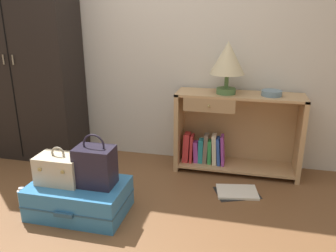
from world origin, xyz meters
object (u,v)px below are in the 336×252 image
object	(u,v)px
wardrobe	(24,57)
bowl	(272,93)
handbag	(95,166)
bottle	(23,199)
train_case	(60,169)
suitcase_large	(79,198)
table_lamp	(228,60)
open_book_on_floor	(237,192)
bookshelf	(231,133)

from	to	relation	value
wardrobe	bowl	bearing A→B (deg)	0.88
handbag	bottle	xyz separation A→B (m)	(-0.59, -0.06, -0.31)
train_case	bowl	bearing A→B (deg)	33.28
suitcase_large	train_case	xyz separation A→B (m)	(-0.13, -0.00, 0.23)
table_lamp	bowl	distance (m)	0.48
open_book_on_floor	suitcase_large	bearing A→B (deg)	-153.69
table_lamp	bottle	distance (m)	2.00
table_lamp	open_book_on_floor	size ratio (longest dim) A/B	1.09
suitcase_large	handbag	world-z (taller)	handbag
bookshelf	bowl	xyz separation A→B (m)	(0.32, -0.03, 0.40)
table_lamp	bowl	xyz separation A→B (m)	(0.39, 0.01, -0.27)
bookshelf	bowl	distance (m)	0.52
wardrobe	open_book_on_floor	xyz separation A→B (m)	(2.13, -0.38, -1.01)
bookshelf	table_lamp	distance (m)	0.68
bookshelf	open_book_on_floor	distance (m)	0.58
suitcase_large	open_book_on_floor	bearing A→B (deg)	26.31
train_case	handbag	distance (m)	0.28
handbag	bowl	bearing A→B (deg)	38.16
bottle	open_book_on_floor	size ratio (longest dim) A/B	0.42
open_book_on_floor	train_case	bearing A→B (deg)	-155.98
bowl	suitcase_large	world-z (taller)	bowl
wardrobe	bowl	distance (m)	2.37
handbag	wardrobe	bearing A→B (deg)	140.80
wardrobe	bowl	world-z (taller)	wardrobe
wardrobe	handbag	world-z (taller)	wardrobe
bowl	bottle	distance (m)	2.20
table_lamp	open_book_on_floor	xyz separation A→B (m)	(0.16, -0.41, -1.04)
bookshelf	table_lamp	world-z (taller)	table_lamp
wardrobe	open_book_on_floor	bearing A→B (deg)	-10.11
train_case	bottle	size ratio (longest dim) A/B	1.86
bowl	open_book_on_floor	xyz separation A→B (m)	(-0.23, -0.42, -0.76)
train_case	handbag	bearing A→B (deg)	4.53
bowl	open_book_on_floor	bearing A→B (deg)	-118.49
suitcase_large	wardrobe	bearing A→B (deg)	136.57
table_lamp	handbag	distance (m)	1.43
bookshelf	open_book_on_floor	world-z (taller)	bookshelf
handbag	train_case	bearing A→B (deg)	-175.47
open_book_on_floor	table_lamp	bearing A→B (deg)	111.82
suitcase_large	handbag	xyz separation A→B (m)	(0.14, 0.02, 0.27)
wardrobe	table_lamp	bearing A→B (deg)	0.73
bookshelf	handbag	bearing A→B (deg)	-132.28
bookshelf	train_case	size ratio (longest dim) A/B	3.49
handbag	bottle	distance (m)	0.67
bowl	bookshelf	bearing A→B (deg)	174.51
bookshelf	bottle	xyz separation A→B (m)	(-1.50, -1.06, -0.29)
suitcase_large	open_book_on_floor	size ratio (longest dim) A/B	1.70
train_case	open_book_on_floor	distance (m)	1.43
suitcase_large	bottle	world-z (taller)	suitcase_large
train_case	suitcase_large	bearing A→B (deg)	2.03
table_lamp	open_book_on_floor	distance (m)	1.13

